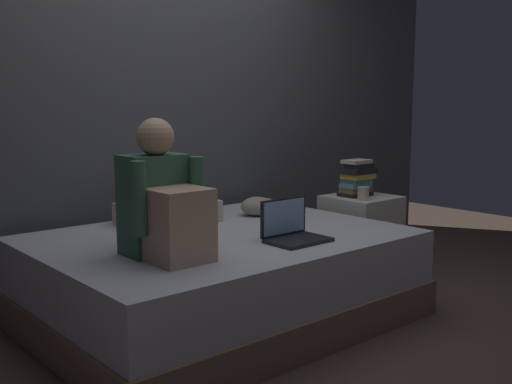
{
  "coord_description": "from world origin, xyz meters",
  "views": [
    {
      "loc": [
        -2.2,
        -2.33,
        1.22
      ],
      "look_at": [
        -0.1,
        0.1,
        0.74
      ],
      "focal_mm": 42.6,
      "sensor_mm": 36.0,
      "label": 1
    }
  ],
  "objects": [
    {
      "name": "mug",
      "position": [
        0.97,
        0.24,
        0.61
      ],
      "size": [
        0.08,
        0.08,
        0.09
      ],
      "primitive_type": "cylinder",
      "color": "#BCB2A3",
      "rests_on": "nightstand"
    },
    {
      "name": "bed",
      "position": [
        -0.2,
        0.3,
        0.24
      ],
      "size": [
        2.0,
        1.5,
        0.49
      ],
      "color": "#7A6047",
      "rests_on": "ground_plane"
    },
    {
      "name": "wall_back",
      "position": [
        0.0,
        1.2,
        1.35
      ],
      "size": [
        5.6,
        0.1,
        2.7
      ],
      "primitive_type": "cube",
      "color": "#4C4F54",
      "rests_on": "ground_plane"
    },
    {
      "name": "book_stack",
      "position": [
        1.08,
        0.39,
        0.69
      ],
      "size": [
        0.23,
        0.17,
        0.25
      ],
      "color": "black",
      "rests_on": "nightstand"
    },
    {
      "name": "pillow",
      "position": [
        -0.25,
        0.75,
        0.56
      ],
      "size": [
        0.56,
        0.36,
        0.13
      ],
      "primitive_type": "cube",
      "color": "beige",
      "rests_on": "bed"
    },
    {
      "name": "nightstand",
      "position": [
        1.1,
        0.36,
        0.28
      ],
      "size": [
        0.44,
        0.46,
        0.56
      ],
      "color": "beige",
      "rests_on": "ground_plane"
    },
    {
      "name": "person_sitting",
      "position": [
        -0.69,
        0.09,
        0.74
      ],
      "size": [
        0.39,
        0.44,
        0.66
      ],
      "color": "#38664C",
      "rests_on": "bed"
    },
    {
      "name": "ground_plane",
      "position": [
        0.0,
        0.0,
        0.0
      ],
      "size": [
        8.0,
        8.0,
        0.0
      ],
      "primitive_type": "plane",
      "color": "#47382D"
    },
    {
      "name": "laptop",
      "position": [
        -0.01,
        -0.08,
        0.55
      ],
      "size": [
        0.32,
        0.23,
        0.22
      ],
      "color": "black",
      "rests_on": "bed"
    },
    {
      "name": "clothes_pile",
      "position": [
        0.38,
        0.58,
        0.54
      ],
      "size": [
        0.31,
        0.29,
        0.12
      ],
      "color": "gray",
      "rests_on": "bed"
    }
  ]
}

